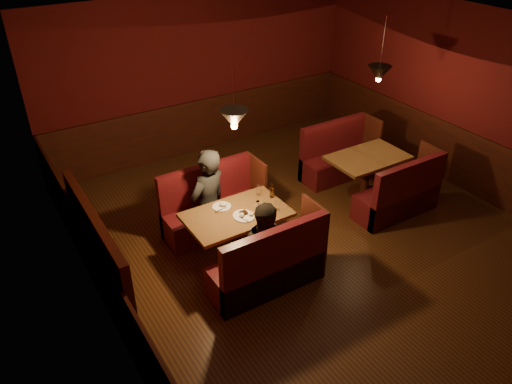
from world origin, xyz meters
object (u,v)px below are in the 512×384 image
diner_b (269,233)px  main_bench_near (270,269)px  second_table (367,166)px  diner_a (207,185)px  second_bench_near (400,198)px  main_bench_far (213,210)px  main_table (238,223)px  second_bench_far (337,159)px

diner_b → main_bench_near: bearing=-94.3°
second_table → diner_a: bearing=174.0°
second_bench_near → main_bench_far: bearing=155.5°
main_table → second_table: 2.60m
main_bench_far → second_table: bearing=-9.8°
main_table → main_bench_near: main_bench_near is taller
second_table → diner_a: size_ratio=0.70×
main_bench_far → main_bench_near: same height
second_bench_near → diner_b: (-2.51, -0.18, 0.42)m
main_table → diner_b: (0.10, -0.59, 0.18)m
main_bench_near → diner_b: 0.46m
second_bench_near → second_bench_far: bearing=90.0°
second_bench_far → diner_a: diner_a is taller
main_bench_near → second_table: main_bench_near is taller
main_bench_far → main_bench_near: size_ratio=1.00×
main_bench_near → diner_a: (-0.13, 1.37, 0.56)m
main_bench_far → main_bench_near: bearing=-90.0°
second_bench_near → main_bench_near: bearing=-172.3°
main_bench_far → diner_a: 0.59m
main_bench_near → second_bench_near: main_bench_near is taller
second_table → second_bench_far: bearing=87.8°
diner_a → main_table: bearing=81.7°
second_table → main_table: bearing=-172.9°
main_table → second_table: size_ratio=1.09×
main_bench_far → diner_a: diner_a is taller
second_bench_near → second_table: bearing=92.2°
second_table → second_bench_far: second_bench_far is taller
diner_a → second_bench_far: bearing=170.0°
diner_a → second_table: bearing=154.6°
main_table → main_bench_near: size_ratio=0.91×
main_table → second_table: bearing=7.1°
main_bench_far → second_bench_near: (2.60, -1.18, -0.01)m
main_table → second_bench_near: size_ratio=0.99×
main_bench_far → diner_b: bearing=-86.4°
main_table → second_table: main_table is taller
main_bench_far → main_table: bearing=-91.1°
main_bench_near → second_bench_far: bearing=35.1°
main_table → diner_b: diner_b is taller
second_bench_near → diner_b: diner_b is taller
main_bench_far → second_bench_near: 2.85m
main_bench_far → second_bench_near: main_bench_far is taller
main_bench_near → diner_b: bearing=63.7°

